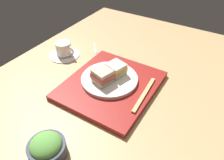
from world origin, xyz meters
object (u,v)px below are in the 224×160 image
(sandwich_far, at_px, (116,69))
(coffee_cup, at_px, (64,50))
(chopsticks_pair, at_px, (144,94))
(sandwich_near, at_px, (102,76))
(salad_bowl, at_px, (47,147))
(teaspoon, at_px, (96,50))
(sandwich_plate, at_px, (109,79))

(sandwich_far, height_order, coffee_cup, sandwich_far)
(chopsticks_pair, bearing_deg, sandwich_near, 100.03)
(chopsticks_pair, relative_size, coffee_cup, 1.42)
(salad_bowl, relative_size, chopsticks_pair, 0.54)
(sandwich_near, relative_size, teaspoon, 0.91)
(salad_bowl, xyz_separation_m, chopsticks_pair, (0.35, -0.14, -0.01))
(sandwich_plate, distance_m, sandwich_far, 0.05)
(salad_bowl, height_order, chopsticks_pair, salad_bowl)
(sandwich_near, bearing_deg, chopsticks_pair, -79.97)
(sandwich_near, bearing_deg, sandwich_far, -16.29)
(salad_bowl, relative_size, teaspoon, 1.19)
(sandwich_far, relative_size, salad_bowl, 0.74)
(chopsticks_pair, bearing_deg, sandwich_plate, 88.17)
(salad_bowl, bearing_deg, coffee_cup, 36.27)
(sandwich_near, distance_m, sandwich_far, 0.07)
(coffee_cup, bearing_deg, salad_bowl, -143.73)
(sandwich_plate, bearing_deg, coffee_cup, 76.72)
(sandwich_plate, bearing_deg, chopsticks_pair, -91.83)
(chopsticks_pair, relative_size, teaspoon, 2.20)
(chopsticks_pair, xyz_separation_m, coffee_cup, (0.07, 0.45, 0.00))
(sandwich_near, xyz_separation_m, sandwich_far, (0.07, -0.02, -0.00))
(salad_bowl, distance_m, coffee_cup, 0.53)
(teaspoon, bearing_deg, salad_bowl, -158.52)
(sandwich_plate, xyz_separation_m, sandwich_far, (0.03, -0.01, 0.03))
(coffee_cup, bearing_deg, sandwich_near, -109.84)
(sandwich_plate, distance_m, coffee_cup, 0.30)
(sandwich_plate, bearing_deg, salad_bowl, -177.67)
(sandwich_plate, bearing_deg, sandwich_far, -16.29)
(sandwich_far, xyz_separation_m, chopsticks_pair, (-0.04, -0.14, -0.03))
(chopsticks_pair, xyz_separation_m, teaspoon, (0.19, 0.35, -0.02))
(sandwich_near, height_order, salad_bowl, sandwich_near)
(sandwich_plate, xyz_separation_m, coffee_cup, (0.07, 0.30, -0.00))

